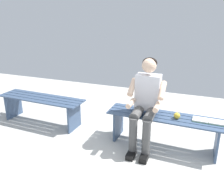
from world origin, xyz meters
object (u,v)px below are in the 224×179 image
Objects in this scene: bench_near at (164,123)px; book_open at (209,121)px; bench_far at (41,104)px; apple at (177,116)px; person_seated at (146,100)px.

book_open is at bearing -178.41° from bench_near.
apple is at bearing 179.21° from bench_far.
apple is at bearing 8.18° from book_open.
book_open is (-0.83, -0.12, -0.22)m from person_seated.
person_seated is at bearing 176.85° from bench_far.
book_open reaches higher than bench_near.
bench_near is 0.45m from person_seated.
bench_near is 2.12m from bench_far.
bench_far is 1.23× the size of person_seated.
person_seated is at bearing 9.60° from book_open.
bench_near is 3.97× the size of book_open.
apple is (-0.43, -0.07, -0.19)m from person_seated.
book_open is at bearing -179.66° from bench_far.
bench_far is at bearing 0.00° from bench_near.
bench_near is 0.23m from apple.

